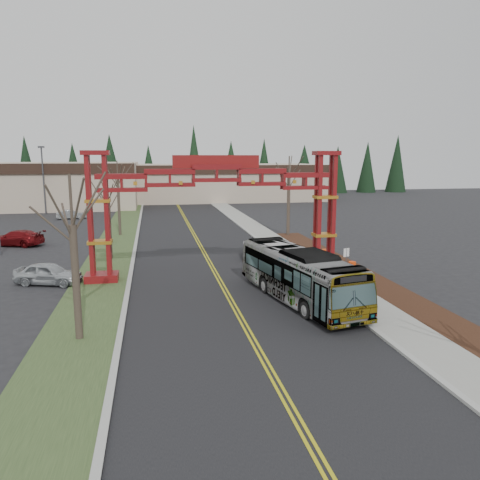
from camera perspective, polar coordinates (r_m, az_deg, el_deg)
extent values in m
plane|color=black|center=(17.28, 5.94, -19.36)|extent=(200.00, 200.00, 0.00)
cube|color=black|center=(40.53, -4.16, -1.99)|extent=(12.00, 110.00, 0.02)
cube|color=gold|center=(40.51, -4.32, -1.97)|extent=(0.12, 100.00, 0.01)
cube|color=gold|center=(40.54, -3.99, -1.96)|extent=(0.12, 100.00, 0.01)
cube|color=#AAABA6|center=(41.64, 4.28, -1.57)|extent=(0.30, 110.00, 0.15)
cube|color=gray|center=(42.03, 6.19, -1.49)|extent=(2.60, 110.00, 0.14)
cube|color=black|center=(29.66, 19.58, -7.00)|extent=(2.60, 50.00, 0.12)
cube|color=#314824|center=(40.44, -15.50, -2.32)|extent=(4.00, 110.00, 0.08)
cube|color=#AAABA6|center=(40.31, -12.88, -2.19)|extent=(0.30, 110.00, 0.15)
cube|color=maroon|center=(33.60, -16.48, -4.42)|extent=(2.20, 1.60, 0.60)
cube|color=maroon|center=(32.53, -17.88, 2.76)|extent=(0.28, 0.28, 8.00)
cube|color=maroon|center=(32.41, -15.95, 2.83)|extent=(0.28, 0.28, 8.00)
cube|color=maroon|center=(33.22, -17.74, 2.91)|extent=(0.28, 0.28, 8.00)
cube|color=maroon|center=(33.10, -15.85, 2.98)|extent=(0.28, 0.28, 8.00)
cube|color=orange|center=(33.08, -16.70, -0.22)|extent=(1.60, 1.10, 0.22)
cube|color=orange|center=(32.71, -16.95, 4.61)|extent=(1.60, 1.10, 0.22)
cube|color=maroon|center=(32.58, -17.23, 10.13)|extent=(1.80, 1.20, 0.30)
cube|color=maroon|center=(35.64, 10.07, -3.33)|extent=(2.20, 1.60, 0.60)
cube|color=maroon|center=(34.39, 9.64, 3.48)|extent=(0.28, 0.28, 8.00)
cube|color=maroon|center=(34.78, 11.34, 3.50)|extent=(0.28, 0.28, 8.00)
cube|color=maroon|center=(35.04, 9.24, 3.61)|extent=(0.28, 0.28, 8.00)
cube|color=maroon|center=(35.43, 10.92, 3.63)|extent=(0.28, 0.28, 8.00)
cube|color=orange|center=(35.15, 10.20, 0.64)|extent=(1.60, 1.10, 0.22)
cube|color=orange|center=(34.81, 10.34, 5.19)|extent=(1.60, 1.10, 0.22)
cube|color=maroon|center=(34.69, 10.51, 10.38)|extent=(1.80, 1.20, 0.30)
cube|color=maroon|center=(32.70, -2.91, 8.37)|extent=(16.00, 0.90, 1.00)
cube|color=maroon|center=(32.74, -2.89, 6.80)|extent=(16.00, 0.90, 0.60)
cube|color=maroon|center=(32.69, -2.92, 9.51)|extent=(6.00, 0.25, 0.90)
cube|color=#BCA990|center=(95.61, -1.98, 7.12)|extent=(38.00, 20.00, 7.00)
cube|color=black|center=(85.54, -0.95, 8.58)|extent=(38.00, 0.40, 1.60)
cone|color=black|center=(109.32, -24.18, 8.20)|extent=(5.60, 5.60, 13.00)
cylinder|color=#382D26|center=(109.57, -23.96, 5.22)|extent=(0.80, 0.80, 1.60)
cone|color=black|center=(107.69, -19.73, 8.47)|extent=(5.60, 5.60, 13.00)
cylinder|color=#382D26|center=(107.94, -19.55, 5.45)|extent=(0.80, 0.80, 1.60)
cone|color=black|center=(106.71, -15.17, 8.70)|extent=(5.60, 5.60, 13.00)
cylinder|color=#382D26|center=(106.97, -15.03, 5.65)|extent=(0.80, 0.80, 1.60)
cone|color=black|center=(106.41, -10.55, 8.87)|extent=(5.60, 5.60, 13.00)
cylinder|color=#382D26|center=(106.66, -10.45, 5.81)|extent=(0.80, 0.80, 1.60)
cone|color=black|center=(106.78, -5.93, 8.99)|extent=(5.60, 5.60, 13.00)
cylinder|color=#382D26|center=(107.04, -5.88, 5.94)|extent=(0.80, 0.80, 1.60)
cone|color=black|center=(107.82, -1.37, 9.05)|extent=(5.60, 5.60, 13.00)
cylinder|color=#382D26|center=(108.08, -1.36, 6.03)|extent=(0.80, 0.80, 1.60)
cone|color=black|center=(109.52, 3.08, 9.06)|extent=(5.60, 5.60, 13.00)
cylinder|color=#382D26|center=(109.77, 3.05, 6.08)|extent=(0.80, 0.80, 1.60)
cone|color=black|center=(111.83, 7.37, 9.01)|extent=(5.60, 5.60, 13.00)
cylinder|color=#382D26|center=(112.08, 7.30, 6.10)|extent=(0.80, 0.80, 1.60)
cone|color=black|center=(114.74, 11.46, 8.92)|extent=(5.60, 5.60, 13.00)
cylinder|color=#382D26|center=(114.98, 11.36, 6.08)|extent=(0.80, 0.80, 1.60)
cone|color=black|center=(118.18, 15.33, 8.80)|extent=(5.60, 5.60, 13.00)
cylinder|color=#382D26|center=(118.41, 15.20, 6.04)|extent=(0.80, 0.80, 1.60)
cone|color=black|center=(122.12, 18.96, 8.64)|extent=(5.60, 5.60, 13.00)
cylinder|color=#382D26|center=(122.34, 18.81, 5.97)|extent=(0.80, 0.80, 1.60)
imported|color=#97989E|center=(27.97, 7.18, -4.26)|extent=(4.79, 11.66, 3.16)
imported|color=#A5A8AD|center=(39.80, 1.44, -1.23)|extent=(2.04, 4.19, 1.32)
imported|color=#B5BABD|center=(34.03, -22.33, -3.79)|extent=(4.77, 3.02, 1.51)
imported|color=maroon|center=(49.96, -25.60, 0.22)|extent=(5.68, 3.88, 1.53)
imported|color=#ADB2B5|center=(68.83, -19.88, 2.96)|extent=(4.10, 2.18, 1.28)
cylinder|color=#382D26|center=(22.91, -19.35, -5.02)|extent=(0.35, 0.35, 5.46)
cylinder|color=#382D26|center=(22.26, -19.92, 4.51)|extent=(0.13, 0.13, 2.39)
cylinder|color=#382D26|center=(40.51, -15.61, 1.33)|extent=(0.30, 0.30, 5.13)
cylinder|color=#382D26|center=(40.14, -15.84, 6.26)|extent=(0.11, 0.11, 2.05)
cylinder|color=#382D26|center=(52.48, -14.54, 3.84)|extent=(0.30, 0.30, 6.10)
cylinder|color=#382D26|center=(52.22, -14.73, 8.19)|extent=(0.11, 0.11, 2.07)
cylinder|color=#382D26|center=(50.79, 5.92, 4.02)|extent=(0.35, 0.35, 6.28)
cylinder|color=#382D26|center=(50.52, 6.01, 8.79)|extent=(0.13, 0.13, 2.41)
cylinder|color=#3F3F44|center=(76.18, -22.82, 6.63)|extent=(0.22, 0.22, 9.80)
cube|color=#3F3F44|center=(76.11, -23.09, 10.39)|extent=(0.87, 0.44, 0.27)
cylinder|color=#3F3F44|center=(33.68, 12.79, -2.82)|extent=(0.06, 0.06, 2.19)
cube|color=white|center=(33.51, 12.84, -1.50)|extent=(0.48, 0.21, 0.60)
cylinder|color=#F0420D|center=(34.97, 13.50, -3.38)|extent=(0.52, 0.52, 1.00)
cylinder|color=white|center=(34.94, 13.51, -3.14)|extent=(0.54, 0.54, 0.12)
cylinder|color=white|center=(35.01, 13.49, -3.62)|extent=(0.54, 0.54, 0.12)
cylinder|color=#F0420D|center=(36.41, 11.71, -2.75)|extent=(0.54, 0.54, 1.03)
cylinder|color=white|center=(36.37, 11.72, -2.51)|extent=(0.56, 0.56, 0.12)
cylinder|color=white|center=(36.44, 11.70, -2.99)|extent=(0.56, 0.56, 0.12)
cylinder|color=#F0420D|center=(39.06, 10.35, -1.85)|extent=(0.52, 0.52, 1.01)
cylinder|color=white|center=(39.03, 10.35, -1.63)|extent=(0.54, 0.54, 0.12)
cylinder|color=white|center=(39.09, 10.34, -2.07)|extent=(0.54, 0.54, 0.12)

